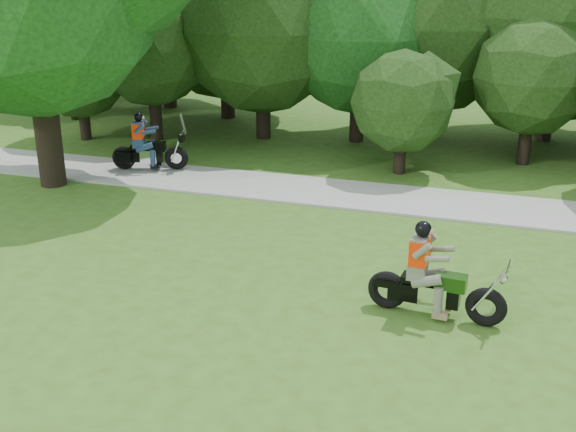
# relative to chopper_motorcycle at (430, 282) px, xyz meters

# --- Properties ---
(ground) EXTENTS (100.00, 100.00, 0.00)m
(ground) POSITION_rel_chopper_motorcycle_xyz_m (-0.02, -2.12, -0.63)
(ground) COLOR #385A19
(ground) RESTS_ON ground
(walkway) EXTENTS (60.00, 2.20, 0.06)m
(walkway) POSITION_rel_chopper_motorcycle_xyz_m (-0.02, 5.88, -0.60)
(walkway) COLOR gray
(walkway) RESTS_ON ground
(tree_line) EXTENTS (40.76, 11.83, 7.65)m
(tree_line) POSITION_rel_chopper_motorcycle_xyz_m (0.35, 12.82, 3.09)
(tree_line) COLOR black
(tree_line) RESTS_ON ground
(chopper_motorcycle) EXTENTS (2.40, 0.69, 1.71)m
(chopper_motorcycle) POSITION_rel_chopper_motorcycle_xyz_m (0.00, 0.00, 0.00)
(chopper_motorcycle) COLOR black
(chopper_motorcycle) RESTS_ON ground
(touring_motorcycle) EXTENTS (2.12, 1.09, 1.65)m
(touring_motorcycle) POSITION_rel_chopper_motorcycle_xyz_m (-8.73, 6.23, 0.03)
(touring_motorcycle) COLOR black
(touring_motorcycle) RESTS_ON walkway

